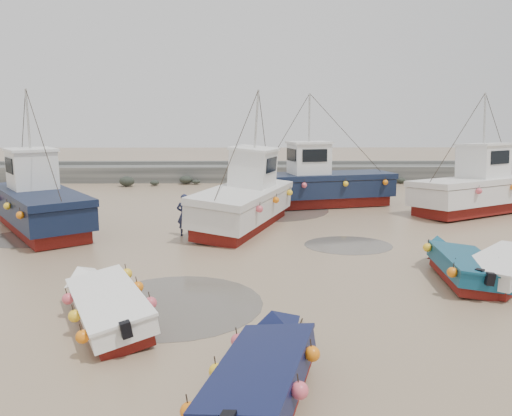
# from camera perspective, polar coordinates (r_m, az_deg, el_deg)

# --- Properties ---
(ground) EXTENTS (120.00, 120.00, 0.00)m
(ground) POSITION_cam_1_polar(r_m,az_deg,el_deg) (17.06, 0.39, -6.98)
(ground) COLOR #997E63
(ground) RESTS_ON ground
(seawall) EXTENTS (60.00, 4.92, 1.50)m
(seawall) POSITION_cam_1_polar(r_m,az_deg,el_deg) (38.51, -0.13, 4.00)
(seawall) COLOR slate
(seawall) RESTS_ON ground
(puddle_a) EXTENTS (4.87, 4.87, 0.01)m
(puddle_a) POSITION_cam_1_polar(r_m,az_deg,el_deg) (14.25, -9.18, -10.79)
(puddle_a) COLOR #524B43
(puddle_a) RESTS_ON ground
(puddle_b) EXTENTS (3.53, 3.53, 0.01)m
(puddle_b) POSITION_cam_1_polar(r_m,az_deg,el_deg) (20.36, 10.49, -4.19)
(puddle_b) COLOR #524B43
(puddle_b) RESTS_ON ground
(puddle_c) EXTENTS (4.15, 4.15, 0.01)m
(puddle_c) POSITION_cam_1_polar(r_m,az_deg,el_deg) (23.14, -23.97, -3.14)
(puddle_c) COLOR #524B43
(puddle_c) RESTS_ON ground
(puddle_d) EXTENTS (6.59, 6.59, 0.01)m
(puddle_d) POSITION_cam_1_polar(r_m,az_deg,el_deg) (27.19, 1.37, -0.22)
(puddle_d) COLOR #524B43
(puddle_d) RESTS_ON ground
(dinghy_0) EXTENTS (3.46, 5.91, 1.43)m
(dinghy_0) POSITION_cam_1_polar(r_m,az_deg,el_deg) (13.46, -16.47, -9.96)
(dinghy_0) COLOR maroon
(dinghy_0) RESTS_ON ground
(dinghy_1) EXTENTS (2.67, 5.53, 1.43)m
(dinghy_1) POSITION_cam_1_polar(r_m,az_deg,el_deg) (9.79, 1.60, -17.64)
(dinghy_1) COLOR maroon
(dinghy_1) RESTS_ON ground
(dinghy_2) EXTENTS (2.18, 5.74, 1.43)m
(dinghy_2) POSITION_cam_1_polar(r_m,az_deg,el_deg) (17.22, 22.37, -5.73)
(dinghy_2) COLOR maroon
(dinghy_2) RESTS_ON ground
(dinghy_3) EXTENTS (5.12, 5.09, 1.43)m
(dinghy_3) POSITION_cam_1_polar(r_m,az_deg,el_deg) (17.83, 27.03, -5.60)
(dinghy_3) COLOR maroon
(dinghy_3) RESTS_ON ground
(cabin_boat_0) EXTENTS (7.37, 9.37, 6.22)m
(cabin_boat_0) POSITION_cam_1_polar(r_m,az_deg,el_deg) (24.52, -23.82, 0.76)
(cabin_boat_0) COLOR maroon
(cabin_boat_0) RESTS_ON ground
(cabin_boat_1) EXTENTS (5.28, 10.25, 6.22)m
(cabin_boat_1) POSITION_cam_1_polar(r_m,az_deg,el_deg) (23.22, -1.07, 1.19)
(cabin_boat_1) COLOR maroon
(cabin_boat_1) RESTS_ON ground
(cabin_boat_2) EXTENTS (10.76, 4.63, 6.22)m
(cabin_boat_2) POSITION_cam_1_polar(r_m,az_deg,el_deg) (28.32, 6.77, 2.85)
(cabin_boat_2) COLOR maroon
(cabin_boat_2) RESTS_ON ground
(cabin_boat_3) EXTENTS (9.30, 6.11, 6.22)m
(cabin_boat_3) POSITION_cam_1_polar(r_m,az_deg,el_deg) (28.74, 24.24, 2.15)
(cabin_boat_3) COLOR maroon
(cabin_boat_3) RESTS_ON ground
(person) EXTENTS (0.68, 0.45, 1.83)m
(person) POSITION_cam_1_polar(r_m,az_deg,el_deg) (21.79, -8.10, -3.13)
(person) COLOR #1A1F38
(person) RESTS_ON ground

